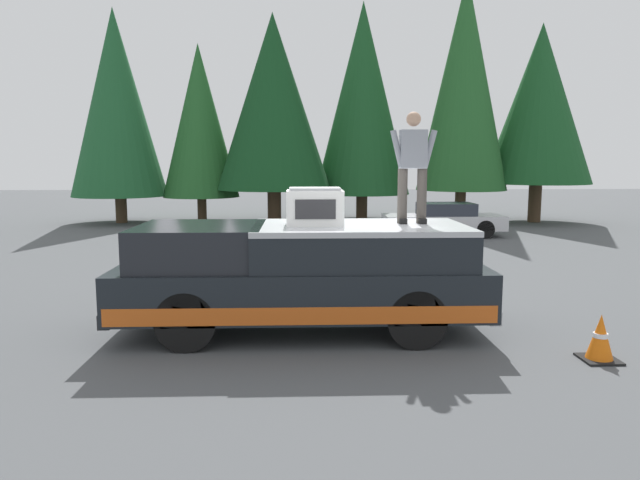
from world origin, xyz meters
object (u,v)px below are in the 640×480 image
object	(u,v)px
compressor_unit	(315,206)
traffic_cone	(600,339)
pickup_truck	(302,276)
parked_car_silver	(443,219)
person_on_truck_bed	(413,164)

from	to	relation	value
compressor_unit	traffic_cone	world-z (taller)	compressor_unit
pickup_truck	compressor_unit	xyz separation A→B (m)	(-0.00, -0.20, 1.05)
traffic_cone	compressor_unit	bearing A→B (deg)	68.37
pickup_truck	parked_car_silver	world-z (taller)	pickup_truck
compressor_unit	traffic_cone	distance (m)	4.30
pickup_truck	compressor_unit	world-z (taller)	compressor_unit
compressor_unit	parked_car_silver	distance (m)	12.41
compressor_unit	person_on_truck_bed	xyz separation A→B (m)	(0.18, -1.50, 0.62)
traffic_cone	pickup_truck	bearing A→B (deg)	69.31
person_on_truck_bed	parked_car_silver	bearing A→B (deg)	-16.59
compressor_unit	person_on_truck_bed	world-z (taller)	person_on_truck_bed
traffic_cone	person_on_truck_bed	bearing A→B (deg)	53.20
person_on_truck_bed	parked_car_silver	size ratio (longest dim) A/B	0.41
pickup_truck	traffic_cone	xyz separation A→B (m)	(-1.47, -3.90, -0.58)
compressor_unit	parked_car_silver	xyz separation A→B (m)	(11.35, -4.83, -1.35)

